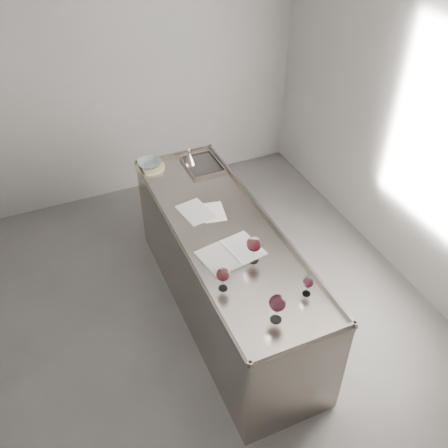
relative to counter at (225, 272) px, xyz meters
name	(u,v)px	position (x,y,z in m)	size (l,w,h in m)	color
room_shell	(173,222)	(-0.50, -0.30, 0.93)	(4.54, 5.04, 2.84)	#514F4C
counter	(225,272)	(0.00, 0.00, 0.00)	(0.77, 2.42, 0.97)	gray
wine_glass_left	(223,275)	(-0.27, -0.57, 0.59)	(0.09, 0.09, 0.18)	white
wine_glass_middle	(277,304)	(-0.07, -0.95, 0.62)	(0.11, 0.11, 0.21)	white
wine_glass_right	(254,245)	(0.05, -0.40, 0.62)	(0.11, 0.11, 0.22)	white
wine_glass_small	(308,283)	(0.23, -0.84, 0.57)	(0.07, 0.07, 0.14)	white
notebook	(231,253)	(-0.07, -0.27, 0.47)	(0.49, 0.38, 0.02)	silver
loose_paper_top	(213,212)	(0.00, 0.24, 0.47)	(0.18, 0.26, 0.00)	white
loose_paper_under	(195,212)	(-0.13, 0.30, 0.47)	(0.22, 0.31, 0.00)	silver
trivet	(150,167)	(-0.28, 1.08, 0.48)	(0.27, 0.27, 0.02)	beige
ceramic_bowl	(150,164)	(-0.28, 1.08, 0.51)	(0.21, 0.21, 0.05)	gray
wine_funnel	(189,158)	(0.08, 1.01, 0.52)	(0.12, 0.12, 0.18)	#9C948A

